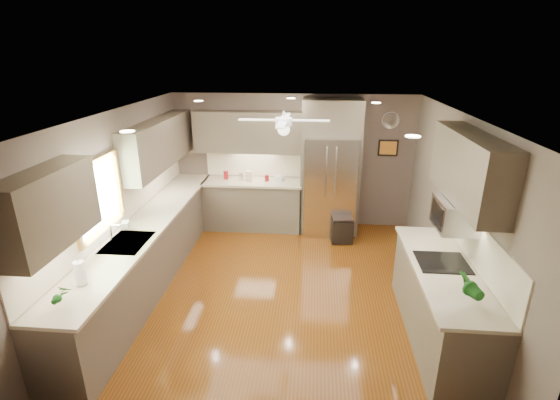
# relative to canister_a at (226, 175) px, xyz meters

# --- Properties ---
(floor) EXTENTS (5.00, 5.00, 0.00)m
(floor) POSITION_rel_canister_a_xyz_m (1.24, -2.25, -1.02)
(floor) COLOR #50280A
(floor) RESTS_ON ground
(ceiling) EXTENTS (5.00, 5.00, 0.00)m
(ceiling) POSITION_rel_canister_a_xyz_m (1.24, -2.25, 1.48)
(ceiling) COLOR white
(ceiling) RESTS_ON ground
(wall_back) EXTENTS (4.50, 0.00, 4.50)m
(wall_back) POSITION_rel_canister_a_xyz_m (1.24, 0.25, 0.23)
(wall_back) COLOR brown
(wall_back) RESTS_ON ground
(wall_front) EXTENTS (4.50, 0.00, 4.50)m
(wall_front) POSITION_rel_canister_a_xyz_m (1.24, -4.75, 0.23)
(wall_front) COLOR brown
(wall_front) RESTS_ON ground
(wall_left) EXTENTS (0.00, 5.00, 5.00)m
(wall_left) POSITION_rel_canister_a_xyz_m (-1.01, -2.25, 0.23)
(wall_left) COLOR brown
(wall_left) RESTS_ON ground
(wall_right) EXTENTS (0.00, 5.00, 5.00)m
(wall_right) POSITION_rel_canister_a_xyz_m (3.49, -2.25, 0.23)
(wall_right) COLOR brown
(wall_right) RESTS_ON ground
(canister_a) EXTENTS (0.11, 0.11, 0.14)m
(canister_a) POSITION_rel_canister_a_xyz_m (0.00, 0.00, 0.00)
(canister_a) COLOR maroon
(canister_a) RESTS_ON back_run
(canister_b) EXTENTS (0.11, 0.11, 0.14)m
(canister_b) POSITION_rel_canister_a_xyz_m (0.29, -0.04, -0.01)
(canister_b) COLOR silver
(canister_b) RESTS_ON back_run
(canister_c) EXTENTS (0.15, 0.15, 0.19)m
(canister_c) POSITION_rel_canister_a_xyz_m (0.45, -0.07, 0.01)
(canister_c) COLOR #BFAB8F
(canister_c) RESTS_ON back_run
(canister_d) EXTENTS (0.08, 0.08, 0.12)m
(canister_d) POSITION_rel_canister_a_xyz_m (0.78, -0.06, -0.02)
(canister_d) COLOR maroon
(canister_d) RESTS_ON back_run
(soap_bottle) EXTENTS (0.11, 0.11, 0.20)m
(soap_bottle) POSITION_rel_canister_a_xyz_m (-0.84, -2.42, 0.02)
(soap_bottle) COLOR white
(soap_bottle) RESTS_ON left_run
(potted_plant_left) EXTENTS (0.15, 0.11, 0.27)m
(potted_plant_left) POSITION_rel_canister_a_xyz_m (-0.70, -4.13, 0.06)
(potted_plant_left) COLOR #19591A
(potted_plant_left) RESTS_ON left_run
(potted_plant_right) EXTENTS (0.23, 0.21, 0.35)m
(potted_plant_right) POSITION_rel_canister_a_xyz_m (3.17, -3.72, 0.10)
(potted_plant_right) COLOR #19591A
(potted_plant_right) RESTS_ON right_run
(bowl) EXTENTS (0.21, 0.21, 0.05)m
(bowl) POSITION_rel_canister_a_xyz_m (1.01, -0.04, -0.06)
(bowl) COLOR #BFAB8F
(bowl) RESTS_ON back_run
(left_run) EXTENTS (0.65, 4.70, 1.45)m
(left_run) POSITION_rel_canister_a_xyz_m (-0.71, -2.10, -0.54)
(left_run) COLOR #4D4538
(left_run) RESTS_ON ground
(back_run) EXTENTS (1.85, 0.65, 1.45)m
(back_run) POSITION_rel_canister_a_xyz_m (0.52, -0.05, -0.54)
(back_run) COLOR #4D4538
(back_run) RESTS_ON ground
(uppers) EXTENTS (4.50, 4.70, 0.95)m
(uppers) POSITION_rel_canister_a_xyz_m (0.50, -1.54, 0.85)
(uppers) COLOR #4D4538
(uppers) RESTS_ON wall_left
(window) EXTENTS (0.05, 1.12, 0.92)m
(window) POSITION_rel_canister_a_xyz_m (-0.98, -2.75, 0.53)
(window) COLOR #BFF2B2
(window) RESTS_ON wall_left
(sink) EXTENTS (0.50, 0.70, 0.32)m
(sink) POSITION_rel_canister_a_xyz_m (-0.69, -2.75, -0.11)
(sink) COLOR silver
(sink) RESTS_ON left_run
(refrigerator) EXTENTS (1.06, 0.75, 2.45)m
(refrigerator) POSITION_rel_canister_a_xyz_m (1.94, -0.10, 0.17)
(refrigerator) COLOR silver
(refrigerator) RESTS_ON ground
(right_run) EXTENTS (0.70, 2.20, 1.45)m
(right_run) POSITION_rel_canister_a_xyz_m (3.17, -3.05, -0.54)
(right_run) COLOR #4D4538
(right_run) RESTS_ON ground
(microwave) EXTENTS (0.43, 0.55, 0.34)m
(microwave) POSITION_rel_canister_a_xyz_m (3.27, -2.80, 0.46)
(microwave) COLOR silver
(microwave) RESTS_ON wall_right
(ceiling_fan) EXTENTS (1.18, 1.18, 0.32)m
(ceiling_fan) POSITION_rel_canister_a_xyz_m (1.24, -1.95, 1.31)
(ceiling_fan) COLOR white
(ceiling_fan) RESTS_ON ceiling
(recessed_lights) EXTENTS (2.84, 3.14, 0.01)m
(recessed_lights) POSITION_rel_canister_a_xyz_m (1.20, -1.85, 1.47)
(recessed_lights) COLOR white
(recessed_lights) RESTS_ON ceiling
(wall_clock) EXTENTS (0.30, 0.03, 0.30)m
(wall_clock) POSITION_rel_canister_a_xyz_m (2.99, 0.23, 1.03)
(wall_clock) COLOR white
(wall_clock) RESTS_ON wall_back
(framed_print) EXTENTS (0.36, 0.03, 0.30)m
(framed_print) POSITION_rel_canister_a_xyz_m (2.99, 0.22, 0.53)
(framed_print) COLOR black
(framed_print) RESTS_ON wall_back
(stool) EXTENTS (0.41, 0.41, 0.46)m
(stool) POSITION_rel_canister_a_xyz_m (2.17, -0.54, -0.78)
(stool) COLOR black
(stool) RESTS_ON ground
(paper_towel) EXTENTS (0.11, 0.11, 0.27)m
(paper_towel) POSITION_rel_canister_a_xyz_m (-0.71, -3.76, 0.06)
(paper_towel) COLOR white
(paper_towel) RESTS_ON left_run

